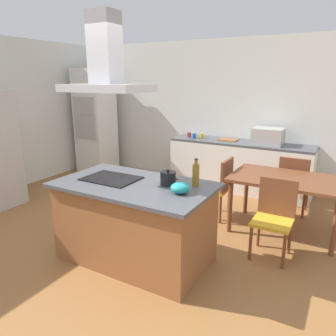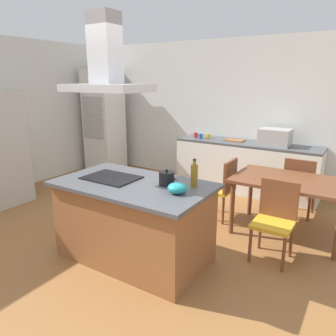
% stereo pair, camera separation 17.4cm
% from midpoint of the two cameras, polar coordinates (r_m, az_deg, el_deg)
% --- Properties ---
extents(ground, '(16.00, 16.00, 0.00)m').
position_cam_midpoint_polar(ground, '(5.00, 3.34, -7.87)').
color(ground, '#936033').
extents(wall_back, '(7.20, 0.10, 2.70)m').
position_cam_midpoint_polar(wall_back, '(6.24, 10.77, 9.43)').
color(wall_back, silver).
rests_on(wall_back, ground).
extents(wall_left, '(0.10, 8.80, 2.70)m').
position_cam_midpoint_polar(wall_left, '(6.58, -27.02, 8.34)').
color(wall_left, silver).
rests_on(wall_left, ground).
extents(kitchen_island, '(1.70, 0.99, 0.90)m').
position_cam_midpoint_polar(kitchen_island, '(3.64, -7.22, -9.40)').
color(kitchen_island, '#995B33').
rests_on(kitchen_island, ground).
extents(cooktop, '(0.60, 0.44, 0.01)m').
position_cam_midpoint_polar(cooktop, '(3.67, -11.39, -1.84)').
color(cooktop, black).
rests_on(cooktop, kitchen_island).
extents(tea_kettle, '(0.22, 0.17, 0.17)m').
position_cam_midpoint_polar(tea_kettle, '(3.38, -1.43, -1.83)').
color(tea_kettle, black).
rests_on(tea_kettle, kitchen_island).
extents(olive_oil_bottle, '(0.07, 0.07, 0.30)m').
position_cam_midpoint_polar(olive_oil_bottle, '(3.32, 3.47, -1.21)').
color(olive_oil_bottle, olive).
rests_on(olive_oil_bottle, kitchen_island).
extents(mixing_bowl, '(0.19, 0.19, 0.11)m').
position_cam_midpoint_polar(mixing_bowl, '(3.14, 0.60, -3.56)').
color(mixing_bowl, teal).
rests_on(mixing_bowl, kitchen_island).
extents(back_counter, '(2.52, 0.62, 0.90)m').
position_cam_midpoint_polar(back_counter, '(5.97, 11.68, 0.32)').
color(back_counter, white).
rests_on(back_counter, ground).
extents(countertop_microwave, '(0.50, 0.38, 0.28)m').
position_cam_midpoint_polar(countertop_microwave, '(5.73, 16.51, 5.41)').
color(countertop_microwave, '#B2AFAA').
rests_on(countertop_microwave, back_counter).
extents(coffee_mug_red, '(0.08, 0.08, 0.09)m').
position_cam_midpoint_polar(coffee_mug_red, '(6.24, 2.96, 5.92)').
color(coffee_mug_red, red).
rests_on(coffee_mug_red, back_counter).
extents(coffee_mug_blue, '(0.08, 0.08, 0.09)m').
position_cam_midpoint_polar(coffee_mug_blue, '(6.12, 3.82, 5.72)').
color(coffee_mug_blue, '#2D56B2').
rests_on(coffee_mug_blue, back_counter).
extents(coffee_mug_yellow, '(0.08, 0.08, 0.09)m').
position_cam_midpoint_polar(coffee_mug_yellow, '(6.14, 5.18, 5.72)').
color(coffee_mug_yellow, gold).
rests_on(coffee_mug_yellow, back_counter).
extents(cutting_board, '(0.34, 0.24, 0.02)m').
position_cam_midpoint_polar(cutting_board, '(6.00, 9.78, 4.98)').
color(cutting_board, '#995B33').
rests_on(cutting_board, back_counter).
extents(wall_oven_stack, '(0.70, 0.66, 2.20)m').
position_cam_midpoint_polar(wall_oven_stack, '(7.26, -13.43, 8.11)').
color(wall_oven_stack, white).
rests_on(wall_oven_stack, ground).
extents(dining_table, '(1.40, 0.90, 0.75)m').
position_cam_midpoint_polar(dining_table, '(4.42, 19.24, -2.69)').
color(dining_table, brown).
rests_on(dining_table, ground).
extents(chair_facing_back_wall, '(0.42, 0.42, 0.89)m').
position_cam_midpoint_polar(chair_facing_back_wall, '(5.09, 20.50, -2.32)').
color(chair_facing_back_wall, gold).
rests_on(chair_facing_back_wall, ground).
extents(chair_at_left_end, '(0.42, 0.42, 0.89)m').
position_cam_midpoint_polar(chair_at_left_end, '(4.70, 8.06, -2.93)').
color(chair_at_left_end, gold).
rests_on(chair_at_left_end, ground).
extents(chair_facing_island, '(0.42, 0.42, 0.89)m').
position_cam_midpoint_polar(chair_facing_island, '(3.85, 17.14, -7.67)').
color(chair_facing_island, gold).
rests_on(chair_facing_island, ground).
extents(range_hood, '(0.90, 0.55, 0.78)m').
position_cam_midpoint_polar(range_hood, '(3.51, -12.47, 17.15)').
color(range_hood, '#ADADB2').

